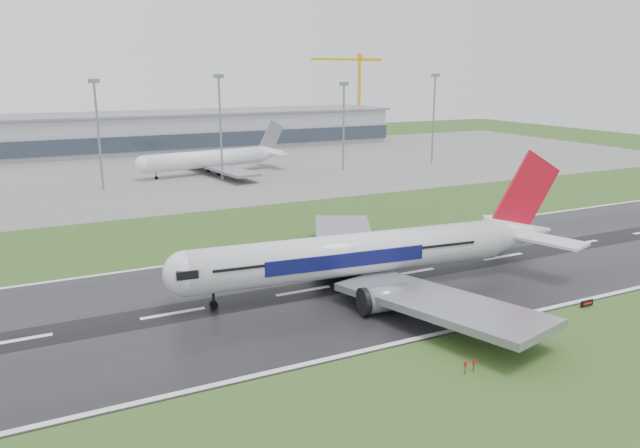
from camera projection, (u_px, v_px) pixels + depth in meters
ground at (303, 292)px, 92.78m from camera, size 520.00×520.00×0.00m
runway at (303, 291)px, 92.77m from camera, size 400.00×45.00×0.10m
apron at (147, 172)px, 201.42m from camera, size 400.00×130.00×0.08m
terminal at (118, 134)px, 251.73m from camera, size 240.00×36.00×15.00m
main_airliner at (380, 227)px, 92.39m from camera, size 71.20×68.41×19.30m
parked_airliner at (211, 150)px, 197.18m from camera, size 60.84×57.73×15.80m
tower_crane at (359, 95)px, 314.81m from camera, size 42.00×5.40×41.64m
runway_sign at (587, 304)px, 86.55m from camera, size 2.31×0.55×1.04m
floodmast_2 at (99, 138)px, 168.81m from camera, size 0.64×0.64×29.67m
floodmast_3 at (221, 130)px, 183.81m from camera, size 0.64×0.64×30.79m
floodmast_4 at (344, 129)px, 202.40m from camera, size 0.64×0.64×28.20m
floodmast_5 at (433, 121)px, 217.89m from camera, size 0.64×0.64×30.83m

